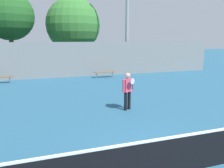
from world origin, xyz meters
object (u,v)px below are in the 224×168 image
(bench_courtside_near, at_px, (105,72))
(tree_dark_dense, at_px, (9,16))
(tennis_net, at_px, (179,154))
(tree_green_tall, at_px, (73,25))
(tennis_player, at_px, (128,89))

(bench_courtside_near, distance_m, tree_dark_dense, 9.68)
(tennis_net, distance_m, tree_green_tall, 19.26)
(bench_courtside_near, xyz_separation_m, tree_green_tall, (-1.50, 5.97, 4.01))
(tennis_player, relative_size, tree_dark_dense, 0.23)
(bench_courtside_near, distance_m, tree_green_tall, 7.35)
(bench_courtside_near, height_order, tree_green_tall, tree_green_tall)
(tennis_net, height_order, tree_dark_dense, tree_dark_dense)
(tree_green_tall, bearing_deg, tree_dark_dense, -166.49)
(tennis_net, xyz_separation_m, bench_courtside_near, (1.96, 12.87, -0.07))
(tennis_player, height_order, bench_courtside_near, tennis_player)
(tennis_net, bearing_deg, tree_dark_dense, 106.63)
(tennis_player, xyz_separation_m, bench_courtside_near, (1.31, 8.16, -0.53))
(tennis_player, bearing_deg, tree_green_tall, 65.04)
(tennis_net, distance_m, tree_dark_dense, 18.79)
(tennis_net, height_order, tree_green_tall, tree_green_tall)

